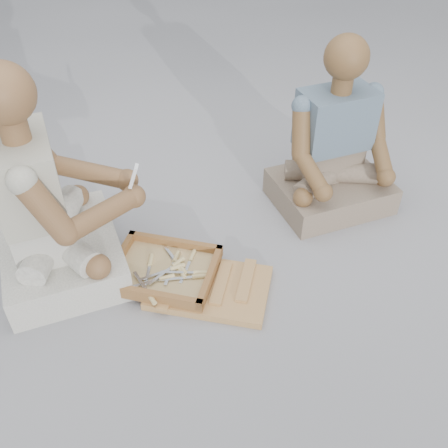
{
  "coord_description": "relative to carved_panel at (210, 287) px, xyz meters",
  "views": [
    {
      "loc": [
        -0.26,
        -1.51,
        1.69
      ],
      "look_at": [
        -0.02,
        0.14,
        0.3
      ],
      "focal_mm": 40.0,
      "sensor_mm": 36.0,
      "label": 1
    }
  ],
  "objects": [
    {
      "name": "chisel_3",
      "position": [
        -0.21,
        0.04,
        0.05
      ],
      "size": [
        0.22,
        0.07,
        0.02
      ],
      "rotation": [
        0.0,
        0.0,
        0.22
      ],
      "color": "silver",
      "rests_on": "tool_tray"
    },
    {
      "name": "wood_chip_9",
      "position": [
        -0.19,
        0.14,
        -0.02
      ],
      "size": [
        0.02,
        0.02,
        0.0
      ],
      "primitive_type": "cube",
      "rotation": [
        0.0,
        0.0,
        2.46
      ],
      "color": "tan",
      "rests_on": "ground"
    },
    {
      "name": "wood_chip_1",
      "position": [
        0.06,
        0.26,
        -0.02
      ],
      "size": [
        0.02,
        0.02,
        0.0
      ],
      "primitive_type": "cube",
      "rotation": [
        0.0,
        0.0,
        1.93
      ],
      "color": "tan",
      "rests_on": "ground"
    },
    {
      "name": "wood_chip_6",
      "position": [
        -0.48,
        0.49,
        -0.02
      ],
      "size": [
        0.02,
        0.02,
        0.0
      ],
      "primitive_type": "cube",
      "rotation": [
        0.0,
        0.0,
        2.85
      ],
      "color": "tan",
      "rests_on": "ground"
    },
    {
      "name": "chisel_4",
      "position": [
        -0.06,
        0.03,
        0.05
      ],
      "size": [
        0.22,
        0.02,
        0.02
      ],
      "rotation": [
        0.0,
        0.0,
        -0.01
      ],
      "color": "silver",
      "rests_on": "tool_tray"
    },
    {
      "name": "tool_tray",
      "position": [
        -0.2,
        0.1,
        0.04
      ],
      "size": [
        0.58,
        0.52,
        0.06
      ],
      "rotation": [
        0.0,
        0.0,
        -0.38
      ],
      "color": "brown",
      "rests_on": "carved_panel"
    },
    {
      "name": "wood_chip_0",
      "position": [
        -0.49,
        0.15,
        -0.02
      ],
      "size": [
        0.02,
        0.02,
        0.0
      ],
      "primitive_type": "cube",
      "rotation": [
        0.0,
        0.0,
        2.08
      ],
      "color": "tan",
      "rests_on": "ground"
    },
    {
      "name": "wood_chip_10",
      "position": [
        -0.08,
        0.3,
        -0.02
      ],
      "size": [
        0.02,
        0.02,
        0.0
      ],
      "primitive_type": "cube",
      "rotation": [
        0.0,
        0.0,
        2.7
      ],
      "color": "tan",
      "rests_on": "ground"
    },
    {
      "name": "wood_chip_2",
      "position": [
        -0.05,
        0.18,
        -0.02
      ],
      "size": [
        0.02,
        0.02,
        0.0
      ],
      "primitive_type": "cube",
      "rotation": [
        0.0,
        0.0,
        0.19
      ],
      "color": "tan",
      "rests_on": "ground"
    },
    {
      "name": "chisel_0",
      "position": [
        -0.27,
        -0.06,
        0.05
      ],
      "size": [
        0.1,
        0.21,
        0.02
      ],
      "rotation": [
        0.0,
        0.0,
        -1.17
      ],
      "color": "silver",
      "rests_on": "tool_tray"
    },
    {
      "name": "chisel_2",
      "position": [
        -0.13,
        0.08,
        0.04
      ],
      "size": [
        0.09,
        0.21,
        0.02
      ],
      "rotation": [
        0.0,
        0.0,
        -1.24
      ],
      "color": "silver",
      "rests_on": "tool_tray"
    },
    {
      "name": "wood_chip_4",
      "position": [
        -0.32,
        0.3,
        -0.02
      ],
      "size": [
        0.02,
        0.02,
        0.0
      ],
      "primitive_type": "cube",
      "rotation": [
        0.0,
        0.0,
        1.66
      ],
      "color": "tan",
      "rests_on": "ground"
    },
    {
      "name": "wood_chip_7",
      "position": [
        -0.29,
        0.33,
        -0.02
      ],
      "size": [
        0.02,
        0.02,
        0.0
      ],
      "primitive_type": "cube",
      "rotation": [
        0.0,
        0.0,
        2.08
      ],
      "color": "tan",
      "rests_on": "ground"
    },
    {
      "name": "carved_panel",
      "position": [
        0.0,
        0.0,
        0.0
      ],
      "size": [
        0.62,
        0.52,
        0.04
      ],
      "primitive_type": "cube",
      "rotation": [
        0.0,
        0.0,
        -0.35
      ],
      "color": "#A27E3E",
      "rests_on": "ground"
    },
    {
      "name": "chisel_7",
      "position": [
        -0.07,
        0.16,
        0.04
      ],
      "size": [
        0.1,
        0.21,
        0.02
      ],
      "rotation": [
        0.0,
        0.0,
        1.18
      ],
      "color": "silver",
      "rests_on": "tool_tray"
    },
    {
      "name": "chisel_5",
      "position": [
        -0.16,
        0.09,
        0.05
      ],
      "size": [
        0.21,
        0.09,
        0.02
      ],
      "rotation": [
        0.0,
        0.0,
        0.31
      ],
      "color": "silver",
      "rests_on": "tool_tray"
    },
    {
      "name": "chisel_9",
      "position": [
        -0.15,
        0.11,
        0.06
      ],
      "size": [
        0.18,
        0.16,
        0.02
      ],
      "rotation": [
        0.0,
        0.0,
        0.71
      ],
      "color": "silver",
      "rests_on": "tool_tray"
    },
    {
      "name": "chisel_10",
      "position": [
        -0.05,
        0.05,
        0.06
      ],
      "size": [
        0.22,
        0.05,
        0.02
      ],
      "rotation": [
        0.0,
        0.0,
        -0.17
      ],
      "color": "silver",
      "rests_on": "tool_tray"
    },
    {
      "name": "chisel_8",
      "position": [
        -0.26,
        0.15,
        0.04
      ],
      "size": [
        0.06,
        0.22,
        0.02
      ],
      "rotation": [
        0.0,
        0.0,
        1.39
      ],
      "color": "silver",
      "rests_on": "tool_tray"
    },
    {
      "name": "chisel_1",
      "position": [
        -0.14,
        0.15,
        0.05
      ],
      "size": [
        0.09,
        0.21,
        0.02
      ],
      "rotation": [
        0.0,
        0.0,
        1.23
      ],
      "color": "silver",
      "rests_on": "tool_tray"
    },
    {
      "name": "wood_chip_3",
      "position": [
        -0.28,
        -0.07,
        -0.02
      ],
      "size": [
        0.02,
        0.02,
        0.0
      ],
      "primitive_type": "cube",
      "rotation": [
        0.0,
        0.0,
        0.51
      ],
      "color": "tan",
      "rests_on": "ground"
    },
    {
      "name": "ground",
      "position": [
        0.1,
        -0.04,
        -0.02
      ],
      "size": [
        60.0,
        60.0,
        0.0
      ],
      "primitive_type": "plane",
      "color": "#9F9EA3",
      "rests_on": "ground"
    },
    {
      "name": "mobile_phone",
      "position": [
        -0.29,
        0.26,
        0.46
      ],
      "size": [
        0.06,
        0.05,
        0.11
      ],
      "rotation": [
        -0.35,
        0.0,
        -1.71
      ],
      "color": "white",
      "rests_on": "craftsman"
    },
    {
      "name": "companion",
      "position": [
        0.73,
        0.58,
        0.29
      ],
      "size": [
        0.68,
        0.59,
        0.92
      ],
      "rotation": [
        0.0,
        0.0,
        3.37
      ],
      "color": "gray",
      "rests_on": "ground"
    },
    {
      "name": "wood_chip_8",
      "position": [
        -0.1,
        -0.09,
        -0.02
      ],
      "size": [
        0.02,
        0.02,
        0.0
      ],
      "primitive_type": "cube",
      "rotation": [
        0.0,
        0.0,
        2.77
      ],
      "color": "tan",
      "rests_on": "ground"
    },
    {
      "name": "craftsman",
      "position": [
        -0.67,
        0.24,
        0.33
      ],
      "size": [
        0.75,
        0.76,
        1.02
      ],
      "rotation": [
        0.0,
        0.0,
        -1.34
      ],
      "color": "silver",
      "rests_on": "ground"
    },
    {
      "name": "chisel_6",
      "position": [
        -0.12,
        0.1,
        0.05
      ],
      "size": [
        0.1,
        0.21,
        0.02
      ],
      "rotation": [
        0.0,
        0.0,
        -1.16
      ],
      "color": "silver",
      "rests_on": "tool_tray"
    },
    {
      "name": "wood_chip_5",
      "position": [
        -0.36,
        0.27,
        -0.02
      ],
      "size": [
        0.02,
        0.02,
        0.0
      ],
      "primitive_type": "cube",
      "rotation": [
        0.0,
        0.0,
        0.42
      ],
      "color": "tan",
      "rests_on": "ground"
    }
  ]
}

